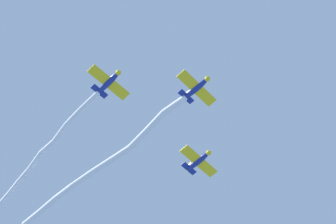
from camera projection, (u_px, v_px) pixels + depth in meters
airplane_lead at (196, 88)px, 81.54m from camera, size 4.56×5.87×1.48m
smoke_trail_lead at (100, 166)px, 87.74m from camera, size 27.91×14.55×1.49m
airplane_left_wing at (199, 161)px, 86.95m from camera, size 4.57×5.89×1.48m
airplane_right_wing at (109, 82)px, 81.47m from camera, size 4.58×5.93×1.48m
smoke_trail_right_wing at (36, 162)px, 89.43m from camera, size 28.94×9.03×4.14m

